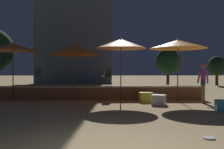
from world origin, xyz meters
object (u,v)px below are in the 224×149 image
cube_seat_2 (145,97)px  person_1 (203,80)px  frisbee_disc (209,138)px  background_tree_1 (217,66)px  cube_seat_1 (222,106)px  patio_umbrella_1 (13,47)px  background_tree_0 (168,61)px  bistro_chair_0 (39,75)px  patio_umbrella_2 (121,44)px  bistro_chair_2 (104,75)px  bistro_chair_1 (109,75)px  cube_seat_0 (159,100)px  patio_umbrella_0 (178,44)px  patio_umbrella_3 (74,50)px

cube_seat_2 → person_1: size_ratio=0.38×
frisbee_disc → background_tree_1: background_tree_1 is taller
cube_seat_1 → person_1: 2.52m
patio_umbrella_1 → background_tree_0: 15.88m
patio_umbrella_1 → cube_seat_2: size_ratio=4.26×
person_1 → background_tree_1: size_ratio=0.64×
cube_seat_1 → bistro_chair_0: bistro_chair_0 is taller
bistro_chair_0 → background_tree_1: bearing=-134.3°
patio_umbrella_2 → bistro_chair_2: bearing=115.0°
bistro_chair_0 → bistro_chair_2: bearing=-166.5°
background_tree_0 → bistro_chair_0: bearing=-132.9°
bistro_chair_1 → cube_seat_0: bearing=-47.1°
patio_umbrella_1 → person_1: 9.40m
cube_seat_0 → cube_seat_2: bearing=113.2°
patio_umbrella_1 → person_1: bearing=-5.8°
patio_umbrella_0 → cube_seat_0: patio_umbrella_0 is taller
patio_umbrella_2 → background_tree_0: background_tree_0 is taller
bistro_chair_0 → person_1: bearing=173.8°
frisbee_disc → background_tree_0: (3.42, 18.78, 2.36)m
patio_umbrella_2 → bistro_chair_1: size_ratio=3.51×
patio_umbrella_1 → bistro_chair_0: bearing=59.4°
bistro_chair_0 → frisbee_disc: size_ratio=3.33×
patio_umbrella_0 → patio_umbrella_1: 8.21m
patio_umbrella_3 → background_tree_0: background_tree_0 is taller
patio_umbrella_1 → cube_seat_1: patio_umbrella_1 is taller
bistro_chair_0 → background_tree_0: bearing=-122.9°
bistro_chair_2 → background_tree_1: size_ratio=0.31×
patio_umbrella_2 → cube_seat_2: bearing=-9.4°
cube_seat_2 → frisbee_disc: bearing=-85.4°
patio_umbrella_3 → background_tree_0: (7.40, 12.35, -0.15)m
cube_seat_2 → person_1: (2.62, -0.55, 0.83)m
background_tree_1 → cube_seat_2: bearing=-125.5°
patio_umbrella_2 → bistro_chair_1: patio_umbrella_2 is taller
cube_seat_0 → bistro_chair_2: size_ratio=0.82×
patio_umbrella_0 → bistro_chair_0: (-7.34, 1.75, -1.53)m
bistro_chair_1 → background_tree_0: size_ratio=0.24×
cube_seat_0 → patio_umbrella_1: bearing=168.4°
patio_umbrella_3 → bistro_chair_2: bearing=57.8°
patio_umbrella_0 → patio_umbrella_1: patio_umbrella_0 is taller
cube_seat_0 → frisbee_disc: 5.47m
bistro_chair_2 → cube_seat_0: bearing=65.8°
patio_umbrella_1 → person_1: (9.21, -0.94, -1.63)m
cube_seat_2 → bistro_chair_0: 6.11m
bistro_chair_2 → frisbee_disc: bearing=43.8°
frisbee_disc → patio_umbrella_0: bearing=80.7°
cube_seat_0 → bistro_chair_2: bistro_chair_2 is taller
patio_umbrella_1 → patio_umbrella_3: 3.19m
person_1 → bistro_chair_0: size_ratio=2.05×
cube_seat_0 → cube_seat_1: (2.00, -1.86, -0.00)m
cube_seat_0 → cube_seat_2: cube_seat_2 is taller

